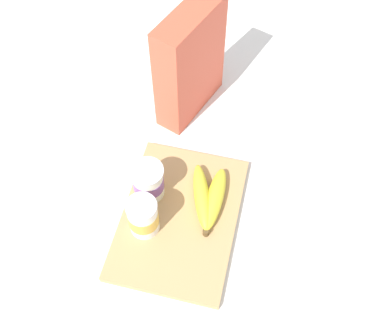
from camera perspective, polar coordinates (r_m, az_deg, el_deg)
name	(u,v)px	position (r m, az deg, el deg)	size (l,w,h in m)	color
ground_plane	(180,220)	(1.04, -1.52, -7.34)	(2.40, 2.40, 0.00)	silver
cutting_board	(180,218)	(1.03, -1.53, -7.11)	(0.35, 0.25, 0.02)	tan
cereal_box	(190,63)	(1.11, -0.25, 11.83)	(0.21, 0.07, 0.29)	#D85138
yogurt_cup_front	(143,217)	(0.97, -6.03, -6.95)	(0.06, 0.06, 0.10)	white
yogurt_cup_back	(148,181)	(1.01, -5.42, -2.65)	(0.07, 0.07, 0.09)	white
banana_bunch	(208,198)	(1.02, 1.99, -4.66)	(0.17, 0.09, 0.04)	yellow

